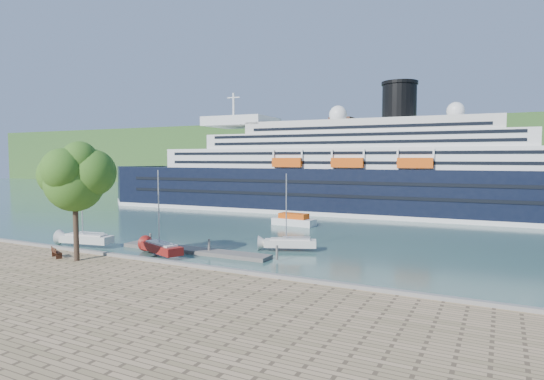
{
  "coord_description": "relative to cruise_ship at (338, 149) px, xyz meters",
  "views": [
    {
      "loc": [
        35.37,
        -32.37,
        10.61
      ],
      "look_at": [
        3.6,
        30.0,
        5.71
      ],
      "focal_mm": 30.0,
      "sensor_mm": 36.0,
      "label": 1
    }
  ],
  "objects": [
    {
      "name": "ground",
      "position": [
        -6.43,
        -52.77,
        -12.35
      ],
      "size": [
        400.0,
        400.0,
        0.0
      ],
      "primitive_type": "plane",
      "color": "#2C4E4D",
      "rests_on": "ground"
    },
    {
      "name": "far_hillside",
      "position": [
        -6.43,
        92.23,
        -0.35
      ],
      "size": [
        400.0,
        50.0,
        24.0
      ],
      "primitive_type": "cube",
      "color": "#2A5421",
      "rests_on": "ground"
    },
    {
      "name": "quay_coping",
      "position": [
        -6.43,
        -52.97,
        -11.2
      ],
      "size": [
        220.0,
        0.5,
        0.3
      ],
      "primitive_type": "cube",
      "color": "slate",
      "rests_on": "promenade"
    },
    {
      "name": "cruise_ship",
      "position": [
        0.0,
        0.0,
        0.0
      ],
      "size": [
        110.6,
        21.24,
        24.69
      ],
      "primitive_type": null,
      "rotation": [
        0.0,
        0.0,
        0.05
      ],
      "color": "black",
      "rests_on": "ground"
    },
    {
      "name": "park_bench",
      "position": [
        -9.34,
        -55.92,
        -10.79
      ],
      "size": [
        1.86,
        1.33,
        1.11
      ],
      "primitive_type": null,
      "rotation": [
        0.0,
        0.0,
        -0.4
      ],
      "color": "#462414",
      "rests_on": "promenade"
    },
    {
      "name": "promenade_tree",
      "position": [
        -6.56,
        -55.93,
        -5.33
      ],
      "size": [
        7.26,
        7.26,
        12.03
      ],
      "primitive_type": null,
      "color": "#2E661A",
      "rests_on": "promenade"
    },
    {
      "name": "floating_pontoon",
      "position": [
        -1.94,
        -44.0,
        -12.14
      ],
      "size": [
        18.85,
        2.46,
        0.42
      ],
      "primitive_type": null,
      "rotation": [
        0.0,
        0.0,
        0.01
      ],
      "color": "slate",
      "rests_on": "ground"
    },
    {
      "name": "sailboat_white_near",
      "position": [
        -15.33,
        -47.26,
        -7.69
      ],
      "size": [
        7.44,
        3.16,
        9.31
      ],
      "primitive_type": null,
      "rotation": [
        0.0,
        0.0,
        0.17
      ],
      "color": "silver",
      "rests_on": "ground"
    },
    {
      "name": "sailboat_red",
      "position": [
        -3.73,
        -47.33,
        -7.88
      ],
      "size": [
        7.13,
        4.31,
        8.92
      ],
      "primitive_type": null,
      "rotation": [
        0.0,
        0.0,
        -0.37
      ],
      "color": "maroon",
      "rests_on": "ground"
    },
    {
      "name": "sailboat_white_far",
      "position": [
        7.42,
        -38.29,
        -8.11
      ],
      "size": [
        6.77,
        4.17,
        8.48
      ],
      "primitive_type": null,
      "rotation": [
        0.0,
        0.0,
        0.39
      ],
      "color": "silver",
      "rests_on": "ground"
    },
    {
      "name": "tender_launch",
      "position": [
        -0.35,
        -20.06,
        -11.38
      ],
      "size": [
        7.16,
        2.95,
        1.93
      ],
      "primitive_type": null,
      "rotation": [
        0.0,
        0.0,
        -0.08
      ],
      "color": "#D94D0C",
      "rests_on": "ground"
    }
  ]
}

